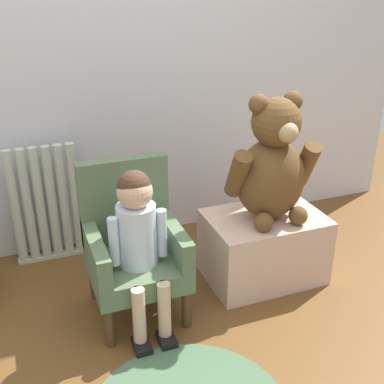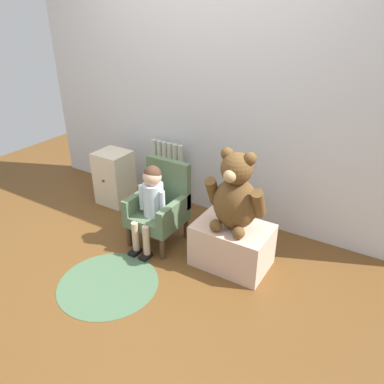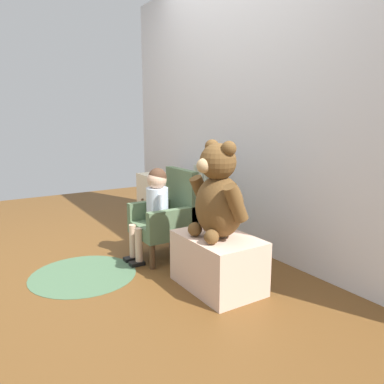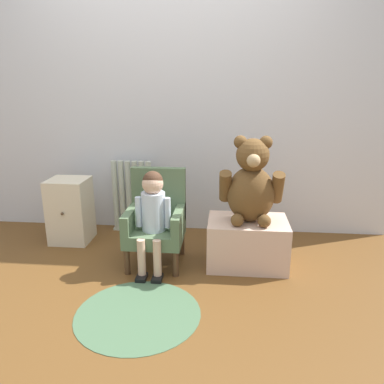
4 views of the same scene
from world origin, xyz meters
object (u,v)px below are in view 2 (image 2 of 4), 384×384
Objects in this scene: radiator at (168,174)px; floor_rug at (108,284)px; large_teddy_bear at (236,195)px; low_bench at (232,245)px; child_figure at (151,196)px; child_armchair at (160,206)px; small_dresser at (114,178)px.

floor_rug is (0.34, -1.27, -0.32)m from radiator.
large_teddy_bear is 0.83× the size of floor_rug.
child_figure is at bearing -170.38° from low_bench.
floor_rug is at bearing -134.51° from large_teddy_bear.
large_teddy_bear is 1.14m from floor_rug.
child_armchair reaches higher than low_bench.
child_armchair is (0.33, -0.58, 0.01)m from radiator.
low_bench is at bearing 133.75° from large_teddy_bear.
radiator is 1.05× the size of large_teddy_bear.
low_bench is at bearing 9.62° from child_figure.
small_dresser is at bearing 168.35° from low_bench.
low_bench is at bearing 46.39° from floor_rug.
small_dresser is 0.78× the size of child_armchair.
large_teddy_bear reaches higher than small_dresser.
child_armchair is at bearing 90.00° from child_figure.
radiator is at bearing 30.28° from small_dresser.
radiator is at bearing 104.91° from floor_rug.
small_dresser reaches higher than low_bench.
small_dresser is 0.92m from child_figure.
child_armchair is 0.77m from floor_rug.
low_bench is at bearing -11.65° from small_dresser.
radiator is at bearing 119.50° from child_armchair.
child_figure is 0.71m from large_teddy_bear.
floor_rug is (0.81, -1.00, -0.27)m from small_dresser.
child_armchair is at bearing -20.93° from small_dresser.
radiator is 1.19× the size of small_dresser.
large_teddy_bear reaches higher than radiator.
child_figure is (0.33, -0.69, 0.15)m from radiator.
small_dresser is 0.73× the size of floor_rug.
radiator is 0.54m from small_dresser.
large_teddy_bear is at bearing 45.49° from floor_rug.
low_bench is (1.47, -0.30, -0.10)m from small_dresser.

